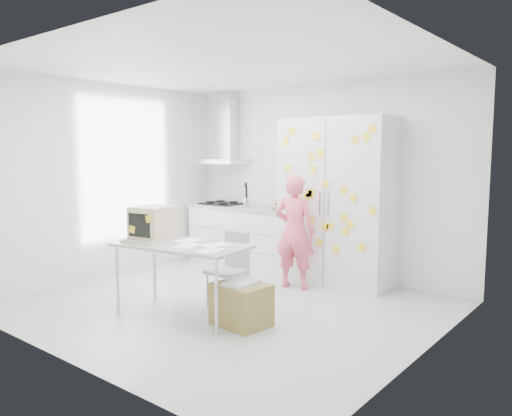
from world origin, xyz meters
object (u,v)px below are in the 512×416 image
Objects in this scene: person at (295,232)px; chair at (231,265)px; desk at (163,233)px; cardboard_box at (241,304)px.

person is 1.12m from chair.
desk is at bearing -128.88° from chair.
desk is 1.81× the size of chair.
person is 1.77m from desk.
desk is 0.85m from chair.
chair reaches higher than cardboard_box.
chair is (-0.14, -1.08, -0.26)m from person.
desk is at bearing 56.02° from person.
person is 1.74× the size of chair.
chair is at bearing 140.74° from cardboard_box.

